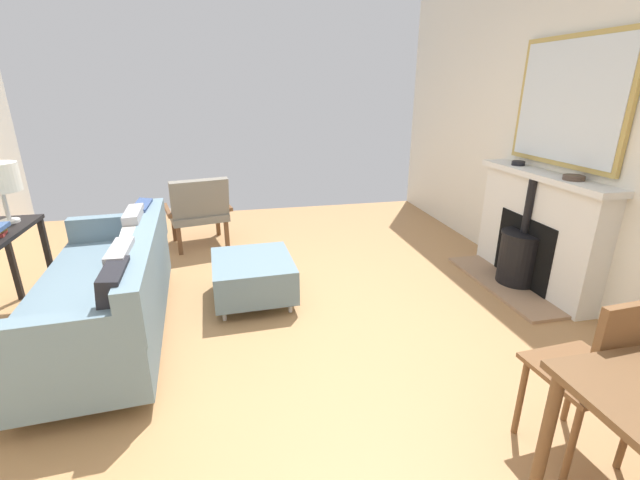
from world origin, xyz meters
TOP-DOWN VIEW (x-y plane):
  - ground_plane at (0.00, 0.00)m, footprint 5.44×6.37m
  - wall_left at (-2.72, 0.00)m, footprint 0.12×6.37m
  - fireplace at (-2.52, -0.14)m, footprint 0.56×1.46m
  - mirror_over_mantel at (-2.63, -0.14)m, footprint 0.04×1.18m
  - mantel_bowl_near at (-2.54, -0.51)m, footprint 0.12×0.12m
  - mantel_bowl_far at (-2.54, 0.17)m, footprint 0.16×0.16m
  - sofa at (0.96, -0.02)m, footprint 0.94×1.98m
  - ottoman at (-0.05, -0.35)m, footprint 0.68×0.75m
  - armchair_accent at (0.43, -1.75)m, footprint 0.78×0.72m
  - dining_chair_near_fireplace at (-1.47, 1.67)m, footprint 0.42×0.42m

SIDE VIEW (x-z plane):
  - ground_plane at x=0.00m, z-range -0.01..0.00m
  - ottoman at x=-0.05m, z-range 0.04..0.42m
  - sofa at x=0.96m, z-range -0.05..0.78m
  - armchair_accent at x=0.43m, z-range 0.04..0.85m
  - fireplace at x=-2.52m, z-range -0.06..0.97m
  - dining_chair_near_fireplace at x=-1.47m, z-range 0.08..1.00m
  - mantel_bowl_far at x=-2.54m, z-range 1.03..1.07m
  - mantel_bowl_near at x=-2.54m, z-range 1.03..1.08m
  - wall_left at x=-2.72m, z-range 0.00..2.90m
  - mirror_over_mantel at x=-2.63m, z-range 1.09..2.11m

